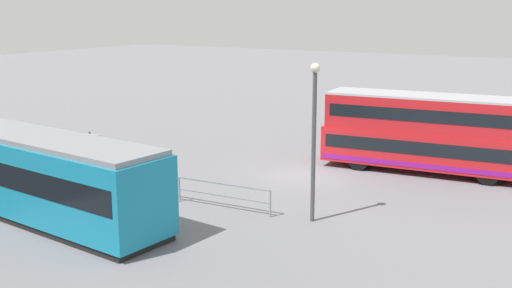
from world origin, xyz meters
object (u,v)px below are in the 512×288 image
tram_yellow (33,173)px  street_lamp (314,129)px  double_decker_bus (431,133)px  info_sign (90,149)px  pedestrian_crossing (162,211)px  pedestrian_near_railing (146,168)px

tram_yellow → street_lamp: bearing=-152.6°
double_decker_bus → info_sign: (12.20, 10.52, -0.14)m
pedestrian_crossing → double_decker_bus: bearing=-111.8°
street_lamp → double_decker_bus: bearing=-100.6°
tram_yellow → info_sign: (0.89, -3.83, 0.11)m
tram_yellow → double_decker_bus: bearing=-128.3°
double_decker_bus → pedestrian_near_railing: (9.96, 9.42, -0.96)m
info_sign → street_lamp: street_lamp is taller
double_decker_bus → pedestrian_near_railing: bearing=43.4°
double_decker_bus → pedestrian_near_railing: double_decker_bus is taller
double_decker_bus → street_lamp: street_lamp is taller
tram_yellow → street_lamp: (-9.56, -4.96, 1.86)m
double_decker_bus → street_lamp: (1.75, 9.38, 1.61)m
double_decker_bus → tram_yellow: size_ratio=0.81×
info_sign → double_decker_bus: bearing=-139.2°
double_decker_bus → tram_yellow: bearing=51.7°
pedestrian_near_railing → pedestrian_crossing: size_ratio=0.99×
tram_yellow → pedestrian_crossing: bearing=-173.7°
pedestrian_near_railing → pedestrian_crossing: pedestrian_crossing is taller
pedestrian_near_railing → info_sign: size_ratio=0.66×
double_decker_bus → street_lamp: size_ratio=1.76×
double_decker_bus → tram_yellow: (11.31, 14.35, -0.25)m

